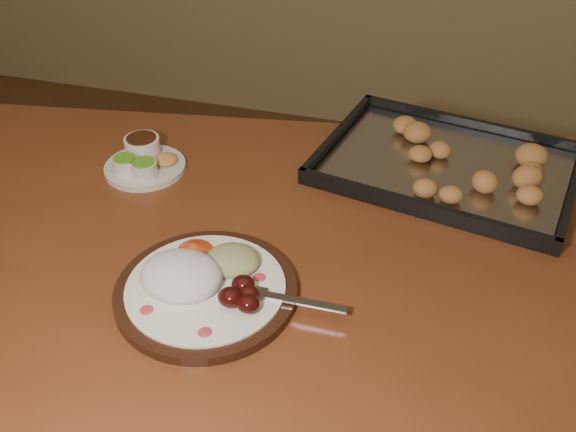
% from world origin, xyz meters
% --- Properties ---
extents(dining_table, '(1.62, 1.13, 0.75)m').
position_xyz_m(dining_table, '(0.22, 0.18, 0.65)').
color(dining_table, brown).
rests_on(dining_table, ground).
extents(dinner_plate, '(0.37, 0.29, 0.07)m').
position_xyz_m(dinner_plate, '(0.16, 0.04, 0.77)').
color(dinner_plate, black).
rests_on(dinner_plate, dining_table).
extents(condiment_saucer, '(0.16, 0.16, 0.06)m').
position_xyz_m(condiment_saucer, '(-0.09, 0.34, 0.77)').
color(condiment_saucer, beige).
rests_on(condiment_saucer, dining_table).
extents(baking_tray, '(0.55, 0.45, 0.05)m').
position_xyz_m(baking_tray, '(0.50, 0.51, 0.77)').
color(baking_tray, black).
rests_on(baking_tray, dining_table).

